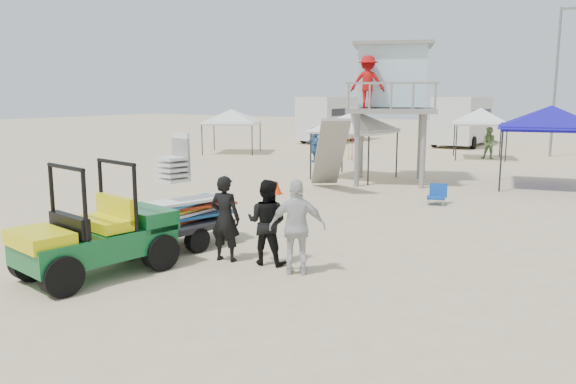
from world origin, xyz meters
The scene contains 21 objects.
ground centered at (0.00, 0.00, 0.00)m, with size 140.00×140.00×0.00m, color beige.
utility_cart centered at (-1.73, -0.34, 0.98)m, with size 1.86×2.96×2.09m.
surf_trailer centered at (-1.72, 2.00, 0.91)m, with size 1.77×2.72×2.23m.
man_left centered at (-0.20, 1.70, 0.88)m, with size 0.64×0.42×1.76m, color black.
man_mid centered at (0.65, 1.95, 0.86)m, with size 0.83×0.65×1.72m, color black.
man_right centered at (1.50, 1.70, 0.91)m, with size 1.06×0.44×1.81m, color silver.
lifeguard_tower centered at (-1.29, 13.53, 3.87)m, with size 4.17×4.17×5.19m.
canopy_blue centered at (4.20, 15.25, 2.85)m, with size 3.91×3.91×3.40m.
canopy_white_a centered at (-2.82, 13.68, 2.60)m, with size 2.90×2.90×3.15m.
canopy_white_b centered at (-13.35, 19.48, 2.42)m, with size 4.04×4.04×2.97m.
canopy_white_c centered at (-0.16, 23.75, 2.56)m, with size 3.26×3.26×3.11m.
umbrella_a centered at (-5.60, 19.51, 0.89)m, with size 1.94×1.98×1.78m, color #B41713.
umbrella_b centered at (-5.93, 19.82, 0.92)m, with size 2.00×2.04×1.84m, color orange.
cone_near centered at (-3.52, 8.89, 0.25)m, with size 0.34×0.34×0.50m, color #F53407.
cone_far centered at (-3.88, 12.85, 0.25)m, with size 0.34×0.34×0.50m, color red.
beach_chair_a centered at (-5.38, 16.23, 0.31)m, with size 0.60×0.64×0.64m.
beach_chair_b centered at (1.71, 9.96, 0.31)m, with size 0.66×0.71×0.64m.
rv_far_left centered at (-12.00, 29.99, 1.80)m, with size 2.64×6.80×3.25m.
rv_mid_left centered at (-3.00, 31.49, 1.80)m, with size 2.65×6.50×3.25m.
light_pole_left centered at (3.00, 27.00, 4.00)m, with size 0.14×0.14×8.00m, color slate.
distant_beachgoers centered at (0.33, 19.71, 0.87)m, with size 18.33×14.70×1.86m.
Camera 1 is at (6.66, -7.15, 3.34)m, focal length 35.00 mm.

